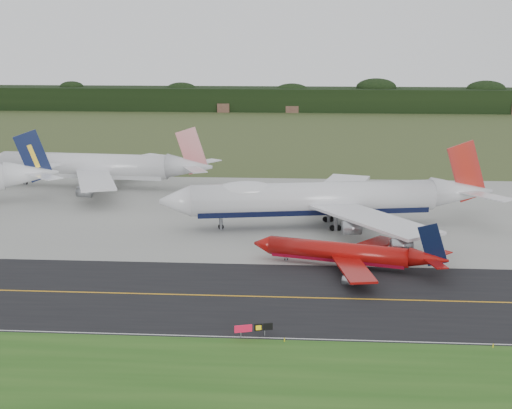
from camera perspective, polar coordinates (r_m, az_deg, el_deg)
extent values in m
plane|color=#3C4922|center=(116.42, -0.32, -6.66)|extent=(600.00, 600.00, 0.00)
cube|color=#225117|center=(84.55, -2.11, -14.84)|extent=(400.00, 30.00, 0.01)
cube|color=black|center=(112.68, -0.47, -7.36)|extent=(400.00, 32.00, 0.02)
cube|color=gray|center=(165.13, 0.97, -0.56)|extent=(400.00, 78.00, 0.01)
cube|color=orange|center=(112.67, -0.47, -7.35)|extent=(400.00, 0.40, 0.00)
cube|color=silver|center=(98.39, -1.17, -10.56)|extent=(400.00, 0.25, 0.00)
cube|color=black|center=(385.58, 2.69, 8.42)|extent=(700.00, 24.00, 12.00)
cylinder|color=silver|center=(151.10, 4.61, 0.55)|extent=(52.07, 15.68, 6.57)
cube|color=black|center=(151.59, 4.59, -0.24)|extent=(49.23, 13.60, 2.30)
cone|color=silver|center=(148.41, -6.49, 0.27)|extent=(7.53, 7.61, 6.57)
cone|color=silver|center=(160.39, 16.16, 0.99)|extent=(14.60, 8.89, 6.57)
ellipsoid|color=silver|center=(148.66, -0.87, 1.09)|extent=(14.18, 7.88, 4.19)
cube|color=silver|center=(139.60, 9.36, -1.16)|extent=(24.52, 29.29, 0.56)
cube|color=silver|center=(167.17, 6.68, 1.36)|extent=(16.48, 30.68, 0.56)
cube|color=red|center=(159.81, 16.50, 2.56)|extent=(9.38, 2.20, 13.61)
cylinder|color=gray|center=(139.63, 7.67, -1.86)|extent=(4.02, 3.35, 2.76)
cylinder|color=gray|center=(166.09, 5.35, 0.68)|extent=(4.02, 3.35, 2.76)
cylinder|color=gray|center=(129.49, 11.57, -3.25)|extent=(4.02, 3.35, 2.76)
cylinder|color=gray|center=(179.48, 6.39, 1.62)|extent=(4.02, 3.35, 2.76)
cylinder|color=black|center=(150.08, -2.82, -1.79)|extent=(1.26, 0.73, 1.18)
cylinder|color=slate|center=(149.51, 6.40, -1.28)|extent=(1.07, 1.07, 4.39)
cylinder|color=black|center=(149.92, 6.38, -1.87)|extent=(1.27, 0.79, 1.18)
cylinder|color=slate|center=(156.33, 5.82, -0.61)|extent=(1.07, 1.07, 4.39)
cylinder|color=black|center=(156.73, 5.81, -1.18)|extent=(1.27, 0.79, 1.18)
cylinder|color=#960D0A|center=(126.73, 6.56, -3.74)|extent=(24.91, 9.73, 3.37)
cube|color=maroon|center=(127.06, 6.55, -4.21)|extent=(23.49, 8.60, 1.18)
cone|color=#960D0A|center=(130.26, 0.53, -3.17)|extent=(3.88, 4.06, 3.37)
cone|color=#960D0A|center=(124.46, 13.66, -4.25)|extent=(7.22, 4.96, 3.37)
cube|color=#960D0A|center=(119.64, 7.83, -5.13)|extent=(6.81, 14.43, 0.38)
cube|color=#960D0A|center=(132.65, 9.01, -3.30)|extent=(12.37, 13.50, 0.38)
cube|color=black|center=(123.69, 13.95, -3.15)|extent=(5.21, 1.65, 7.67)
cylinder|color=gray|center=(116.91, 7.37, -6.04)|extent=(2.14, 1.84, 1.41)
cylinder|color=gray|center=(136.09, 9.14, -3.28)|extent=(2.14, 1.84, 1.41)
cylinder|color=black|center=(129.69, 2.44, -4.39)|extent=(0.66, 0.42, 0.61)
cylinder|color=slate|center=(125.19, 7.24, -4.89)|extent=(0.58, 0.58, 1.74)
cylinder|color=black|center=(125.37, 7.24, -5.13)|extent=(0.66, 0.45, 0.61)
cylinder|color=slate|center=(128.65, 7.58, -4.39)|extent=(0.58, 0.58, 1.74)
cylinder|color=black|center=(128.82, 7.58, -4.63)|extent=(0.66, 0.45, 0.61)
cone|color=white|center=(184.06, -17.50, 2.38)|extent=(14.27, 10.39, 6.54)
cube|color=#0D163B|center=(183.29, -17.37, 3.72)|extent=(8.82, 3.50, 13.19)
cylinder|color=silver|center=(196.12, -13.53, 3.08)|extent=(46.06, 10.39, 6.34)
cube|color=silver|center=(196.49, -13.50, 2.49)|extent=(43.64, 8.61, 2.22)
cone|color=silver|center=(186.98, -5.32, 3.05)|extent=(12.57, 7.39, 6.34)
cube|color=silver|center=(181.44, -12.73, 1.94)|extent=(16.65, 27.41, 0.57)
cube|color=silver|center=(205.53, -10.07, 3.40)|extent=(20.26, 26.77, 0.57)
cube|color=red|center=(186.11, -5.14, 4.29)|extent=(8.76, 1.29, 12.61)
cylinder|color=gray|center=(176.27, -13.56, 0.99)|extent=(3.69, 2.96, 2.66)
cylinder|color=gray|center=(211.78, -9.60, 3.24)|extent=(3.69, 2.96, 2.66)
cylinder|color=black|center=(204.32, -17.96, 1.68)|extent=(1.18, 0.61, 1.14)
cylinder|color=slate|center=(192.31, -12.85, 1.73)|extent=(0.96, 0.96, 4.00)
cylinder|color=black|center=(192.60, -12.83, 1.31)|extent=(1.19, 0.67, 1.14)
cylinder|color=slate|center=(198.67, -12.12, 2.14)|extent=(0.96, 0.96, 4.00)
cylinder|color=black|center=(198.95, -12.10, 1.74)|extent=(1.19, 0.67, 1.14)
cylinder|color=slate|center=(98.15, -1.22, -10.39)|extent=(0.13, 0.13, 0.77)
cylinder|color=slate|center=(98.77, 0.70, -10.23)|extent=(0.13, 0.13, 0.77)
cube|color=#AB0D29|center=(97.85, -1.03, -9.90)|extent=(2.39, 0.86, 0.99)
cube|color=black|center=(98.24, 0.19, -9.80)|extent=(1.12, 0.50, 0.99)
cube|color=black|center=(98.51, 0.96, -9.74)|extent=(1.33, 0.56, 0.99)
cylinder|color=yellow|center=(97.08, 2.29, -10.77)|extent=(0.16, 0.16, 0.50)
cylinder|color=yellow|center=(100.30, 18.44, -10.67)|extent=(0.16, 0.16, 0.50)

